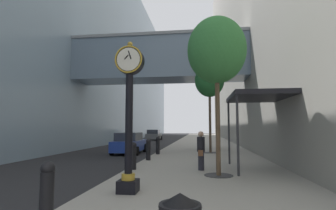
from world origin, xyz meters
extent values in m
plane|color=#262628|center=(0.00, 27.00, 0.00)|extent=(110.00, 110.00, 0.00)
cube|color=#9E998E|center=(3.50, 30.00, 0.07)|extent=(7.00, 80.00, 0.14)
cube|color=#849EB2|center=(-11.73, 30.00, 12.37)|extent=(9.00, 80.00, 24.74)
cube|color=slate|center=(-0.11, 19.12, 7.56)|extent=(14.83, 3.20, 3.37)
cube|color=gray|center=(-0.11, 19.12, 9.37)|extent=(14.83, 3.40, 0.24)
cube|color=black|center=(1.22, 5.46, 0.32)|extent=(0.55, 0.55, 0.35)
cylinder|color=gold|center=(1.22, 5.46, 0.58)|extent=(0.38, 0.38, 0.18)
cylinder|color=black|center=(1.22, 5.46, 2.10)|extent=(0.22, 0.22, 2.87)
cylinder|color=black|center=(1.22, 5.46, 3.96)|extent=(0.84, 0.28, 0.84)
torus|color=gold|center=(1.22, 5.30, 3.96)|extent=(0.82, 0.05, 0.82)
cylinder|color=silver|center=(1.22, 5.31, 3.96)|extent=(0.69, 0.01, 0.69)
cylinder|color=silver|center=(1.22, 5.61, 3.96)|extent=(0.69, 0.01, 0.69)
sphere|color=gold|center=(1.22, 5.46, 4.45)|extent=(0.16, 0.16, 0.16)
cube|color=black|center=(1.16, 5.30, 4.02)|extent=(0.13, 0.01, 0.15)
cube|color=black|center=(1.26, 5.30, 4.08)|extent=(0.11, 0.01, 0.26)
cylinder|color=black|center=(0.32, 2.95, 0.63)|extent=(0.26, 0.26, 0.98)
sphere|color=black|center=(0.32, 2.95, 1.19)|extent=(0.28, 0.28, 0.28)
cylinder|color=black|center=(0.32, 9.32, 0.63)|extent=(0.26, 0.26, 0.98)
sphere|color=black|center=(0.32, 9.32, 1.19)|extent=(0.28, 0.28, 0.28)
cylinder|color=black|center=(0.32, 12.50, 0.63)|extent=(0.26, 0.26, 0.98)
sphere|color=black|center=(0.32, 12.50, 1.19)|extent=(0.28, 0.28, 0.28)
cylinder|color=black|center=(0.32, 15.68, 0.63)|extent=(0.26, 0.26, 0.98)
sphere|color=black|center=(0.32, 15.68, 1.19)|extent=(0.28, 0.28, 0.28)
cylinder|color=#333335|center=(3.93, 8.35, 0.15)|extent=(1.10, 1.10, 0.02)
cylinder|color=brown|center=(3.93, 8.35, 2.16)|extent=(0.18, 0.18, 4.03)
ellipsoid|color=#387F3D|center=(3.93, 8.35, 5.04)|extent=(2.32, 2.32, 2.67)
cylinder|color=#333335|center=(3.93, 17.18, 0.15)|extent=(1.10, 1.10, 0.02)
cylinder|color=#4C3D2D|center=(3.93, 17.18, 2.39)|extent=(0.18, 0.18, 4.50)
ellipsoid|color=#23602D|center=(3.93, 17.18, 5.45)|extent=(2.16, 2.16, 2.49)
cone|color=black|center=(3.03, 1.42, 1.11)|extent=(0.53, 0.53, 0.16)
cylinder|color=#23232D|center=(3.27, 9.51, 0.53)|extent=(0.28, 0.28, 0.79)
cylinder|color=black|center=(3.27, 9.51, 1.25)|extent=(0.36, 0.36, 0.64)
sphere|color=tan|center=(3.27, 9.51, 1.69)|extent=(0.24, 0.24, 0.24)
cube|color=brown|center=(3.25, 9.30, 0.89)|extent=(0.21, 0.13, 0.24)
cube|color=black|center=(5.80, 9.97, 3.34)|extent=(2.40, 3.60, 0.20)
cylinder|color=#333338|center=(4.68, 8.37, 1.74)|extent=(0.10, 0.10, 3.20)
cylinder|color=#333338|center=(4.68, 11.57, 1.74)|extent=(0.10, 0.10, 3.20)
cube|color=slate|center=(-3.97, 37.13, 0.60)|extent=(1.99, 4.43, 0.77)
cube|color=#282D38|center=(-3.96, 36.91, 1.28)|extent=(1.72, 2.49, 0.63)
cylinder|color=black|center=(-4.95, 38.61, 0.32)|extent=(0.23, 0.64, 0.64)
cylinder|color=black|center=(-3.05, 38.65, 0.32)|extent=(0.23, 0.64, 0.64)
cylinder|color=black|center=(-4.88, 35.62, 0.32)|extent=(0.23, 0.64, 0.64)
cylinder|color=black|center=(-2.99, 35.66, 0.32)|extent=(0.23, 0.64, 0.64)
cube|color=navy|center=(-2.11, 17.22, 0.60)|extent=(1.86, 4.21, 0.76)
cube|color=#282D38|center=(-2.11, 17.01, 1.27)|extent=(1.62, 2.36, 0.62)
cylinder|color=black|center=(-3.03, 18.63, 0.32)|extent=(0.23, 0.64, 0.64)
cylinder|color=black|center=(-1.23, 18.66, 0.32)|extent=(0.23, 0.64, 0.64)
cylinder|color=black|center=(-2.99, 15.79, 0.32)|extent=(0.23, 0.64, 0.64)
cylinder|color=black|center=(-1.19, 15.81, 0.32)|extent=(0.23, 0.64, 0.64)
camera|label=1|loc=(3.30, -1.76, 1.99)|focal=27.35mm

